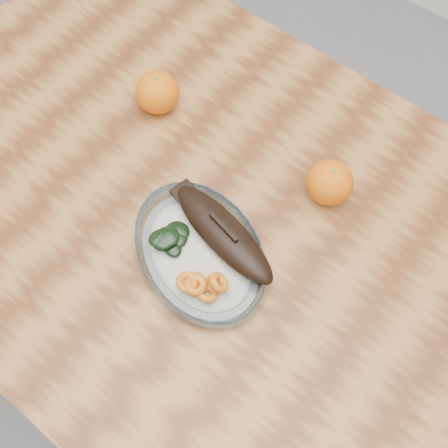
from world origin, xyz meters
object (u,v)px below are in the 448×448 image
(dining_table, at_px, (201,233))
(plated_meal, at_px, (201,251))
(orange_right, at_px, (330,183))
(orange_left, at_px, (157,92))

(dining_table, bearing_deg, plated_meal, -48.10)
(dining_table, distance_m, orange_right, 0.25)
(plated_meal, bearing_deg, orange_right, 88.06)
(plated_meal, xyz_separation_m, orange_right, (0.09, 0.21, 0.02))
(plated_meal, relative_size, orange_right, 7.90)
(dining_table, relative_size, orange_left, 15.76)
(orange_left, bearing_deg, dining_table, -31.58)
(dining_table, distance_m, orange_left, 0.26)
(plated_meal, bearing_deg, dining_table, 153.05)
(plated_meal, distance_m, orange_left, 0.30)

